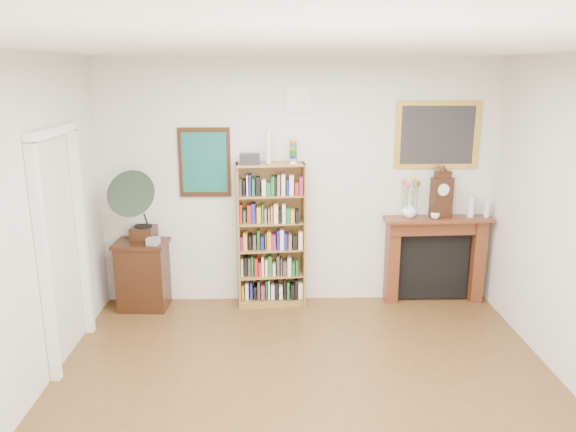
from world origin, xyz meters
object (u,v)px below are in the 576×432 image
object	(u,v)px
bookshelf	(271,228)
flower_vase	(409,210)
gramophone	(138,202)
cd_stack	(153,241)
bottle_right	(487,208)
bottle_left	(471,207)
fireplace	(435,252)
side_cabinet	(143,275)
mantel_clock	(441,195)
teacup	(435,215)

from	to	relation	value
bookshelf	flower_vase	size ratio (longest dim) A/B	11.05
bookshelf	gramophone	xyz separation A→B (m)	(-1.43, -0.15, 0.34)
gramophone	cd_stack	world-z (taller)	gramophone
bookshelf	gramophone	size ratio (longest dim) A/B	2.26
gramophone	bottle_right	distance (m)	3.90
bottle_left	flower_vase	bearing A→B (deg)	-179.98
fireplace	flower_vase	bearing A→B (deg)	-176.96
side_cabinet	cd_stack	xyz separation A→B (m)	(0.16, -0.10, 0.43)
mantel_clock	bottle_right	bearing A→B (deg)	-11.33
gramophone	mantel_clock	size ratio (longest dim) A/B	1.58
side_cabinet	teacup	world-z (taller)	teacup
flower_vase	teacup	xyz separation A→B (m)	(0.28, -0.07, -0.05)
fireplace	bottle_right	world-z (taller)	bottle_right
flower_vase	cd_stack	bearing A→B (deg)	-175.88
bookshelf	bottle_right	bearing A→B (deg)	-5.14
gramophone	mantel_clock	bearing A→B (deg)	8.46
bookshelf	bottle_right	distance (m)	2.47
side_cabinet	fireplace	size ratio (longest dim) A/B	0.64
fireplace	cd_stack	xyz separation A→B (m)	(-3.20, -0.24, 0.23)
fireplace	teacup	world-z (taller)	teacup
bookshelf	flower_vase	distance (m)	1.58
fireplace	gramophone	bearing A→B (deg)	-179.18
side_cabinet	cd_stack	world-z (taller)	cd_stack
side_cabinet	bookshelf	bearing A→B (deg)	6.12
cd_stack	bottle_left	xyz separation A→B (m)	(3.57, 0.21, 0.32)
bookshelf	bottle_left	distance (m)	2.29
bottle_right	gramophone	bearing A→B (deg)	-177.35
mantel_clock	teacup	xyz separation A→B (m)	(-0.07, -0.06, -0.22)
teacup	bookshelf	bearing A→B (deg)	178.63
flower_vase	teacup	size ratio (longest dim) A/B	1.77
mantel_clock	flower_vase	size ratio (longest dim) A/B	3.08
cd_stack	mantel_clock	bearing A→B (deg)	3.41
bookshelf	bottle_left	xyz separation A→B (m)	(2.28, 0.03, 0.23)
mantel_clock	flower_vase	xyz separation A→B (m)	(-0.35, 0.01, -0.17)
flower_vase	bottle_left	xyz separation A→B (m)	(0.70, 0.00, 0.03)
bookshelf	bottle_right	size ratio (longest dim) A/B	9.55
cd_stack	bookshelf	bearing A→B (deg)	7.74
flower_vase	bottle_left	distance (m)	0.71
side_cabinet	flower_vase	distance (m)	3.11
bookshelf	side_cabinet	xyz separation A→B (m)	(-1.46, -0.07, -0.53)
bookshelf	bottle_left	size ratio (longest dim) A/B	7.96
bookshelf	bottle_right	world-z (taller)	bookshelf
teacup	fireplace	bearing A→B (deg)	63.32
bookshelf	flower_vase	world-z (taller)	bookshelf
gramophone	bottle_left	world-z (taller)	gramophone
bottle_right	teacup	bearing A→B (deg)	-173.13
side_cabinet	fireplace	world-z (taller)	fireplace
fireplace	side_cabinet	bearing A→B (deg)	179.48
cd_stack	teacup	bearing A→B (deg)	2.41
cd_stack	bottle_right	distance (m)	3.77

